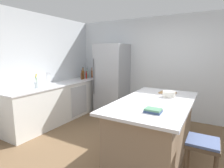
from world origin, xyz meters
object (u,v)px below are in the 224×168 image
Objects in this scene: sink_faucet at (47,79)px; flower_vase at (36,84)px; vinegar_bottle at (92,74)px; whiskey_bottle at (83,74)px; syrup_bottle at (82,76)px; cookbook_stack at (153,111)px; cutting_board at (168,93)px; kitchen_island at (154,128)px; bar_stool at (202,151)px; gin_bottle at (87,74)px; hot_sauce_bottle at (86,75)px; soda_bottle at (88,74)px; refrigerator at (112,79)px; mixing_bowl at (169,94)px.

sink_faucet is 0.96× the size of flower_vase.
vinegar_bottle is 0.91× the size of whiskey_bottle.
sink_faucet reaches higher than syrup_bottle.
cookbook_stack reaches higher than cutting_board.
kitchen_island is 2.88× the size of bar_stool.
cookbook_stack is 0.71× the size of cutting_board.
whiskey_bottle is 3.33m from cookbook_stack.
syrup_bottle is at bearing -84.41° from gin_bottle.
cookbook_stack is at bearing -38.33° from gin_bottle.
hot_sauce_bottle is 0.69× the size of whiskey_bottle.
hot_sauce_bottle is 0.20m from syrup_bottle.
whiskey_bottle is at bearing -83.98° from soda_bottle.
flower_vase reaches higher than cutting_board.
kitchen_island is 8.56× the size of hot_sauce_bottle.
gin_bottle is 0.97× the size of cutting_board.
refrigerator reaches higher than soda_bottle.
refrigerator is at bearing 137.33° from kitchen_island.
bar_stool is 3.76m from syrup_bottle.
mixing_bowl is at bearing -22.42° from hot_sauce_bottle.
soda_bottle is 1.57× the size of mixing_bowl.
soda_bottle is (-0.89, 0.07, 0.10)m from refrigerator.
whiskey_bottle is 0.12m from syrup_bottle.
sink_faucet reaches higher than cookbook_stack.
cutting_board reaches higher than bar_stool.
sink_faucet is at bearing -122.01° from refrigerator.
hot_sauce_bottle reaches higher than bar_stool.
hot_sauce_bottle is 0.11m from whiskey_bottle.
gin_bottle is 0.11m from hot_sauce_bottle.
kitchen_island is 3.03m from gin_bottle.
hot_sauce_bottle is 3.35m from cookbook_stack.
cookbook_stack is at bearing -85.31° from cutting_board.
mixing_bowl is at bearing -25.09° from soda_bottle.
flower_vase reaches higher than vinegar_bottle.
refrigerator is 6.99× the size of syrup_bottle.
cookbook_stack is at bearing -14.05° from sink_faucet.
whiskey_bottle is at bearing 159.65° from mixing_bowl.
soda_bottle reaches higher than sink_faucet.
vinegar_bottle is at bearing 157.00° from cutting_board.
sink_faucet is 1.42× the size of mixing_bowl.
kitchen_island is 6.55× the size of vinegar_bottle.
bar_stool is (0.74, -0.58, 0.10)m from kitchen_island.
kitchen_island is at bearing 104.30° from cookbook_stack.
bar_stool is at bearing -37.98° from kitchen_island.
cutting_board is at bearing -20.65° from soda_bottle.
mixing_bowl is (2.64, 0.63, -0.04)m from flower_vase.
refrigerator is (-1.69, 1.56, 0.49)m from kitchen_island.
soda_bottle is at bearing 159.35° from cutting_board.
refrigerator is at bearing 65.98° from flower_vase.
mixing_bowl reaches higher than kitchen_island.
refrigerator is 2.18m from mixing_bowl.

